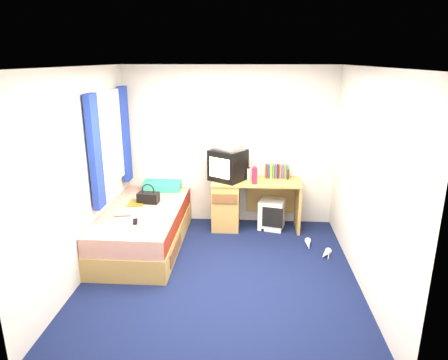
# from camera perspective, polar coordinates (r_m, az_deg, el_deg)

# --- Properties ---
(ground) EXTENTS (3.40, 3.40, 0.00)m
(ground) POSITION_cam_1_polar(r_m,az_deg,el_deg) (4.93, -0.49, -13.28)
(ground) COLOR #0C1438
(ground) RESTS_ON ground
(room_shell) EXTENTS (3.40, 3.40, 3.40)m
(room_shell) POSITION_cam_1_polar(r_m,az_deg,el_deg) (4.38, -0.54, 3.36)
(room_shell) COLOR white
(room_shell) RESTS_ON ground
(bed) EXTENTS (1.01, 2.00, 0.54)m
(bed) POSITION_cam_1_polar(r_m,az_deg,el_deg) (5.60, -11.31, -6.67)
(bed) COLOR tan
(bed) RESTS_ON ground
(pillow) EXTENTS (0.58, 0.39, 0.12)m
(pillow) POSITION_cam_1_polar(r_m,az_deg,el_deg) (6.23, -8.78, -0.80)
(pillow) COLOR #1B74B3
(pillow) RESTS_ON bed
(desk) EXTENTS (1.30, 0.55, 0.75)m
(desk) POSITION_cam_1_polar(r_m,az_deg,el_deg) (6.05, 1.95, -3.10)
(desk) COLOR tan
(desk) RESTS_ON ground
(storage_cube) EXTENTS (0.43, 0.43, 0.45)m
(storage_cube) POSITION_cam_1_polar(r_m,az_deg,el_deg) (6.11, 6.84, -4.83)
(storage_cube) COLOR white
(storage_cube) RESTS_ON ground
(crt_tv) EXTENTS (0.61, 0.60, 0.45)m
(crt_tv) POSITION_cam_1_polar(r_m,az_deg,el_deg) (5.88, 0.55, 2.16)
(crt_tv) COLOR black
(crt_tv) RESTS_ON desk
(vcr) EXTENTS (0.51, 0.49, 0.08)m
(vcr) POSITION_cam_1_polar(r_m,az_deg,el_deg) (5.82, 0.59, 4.70)
(vcr) COLOR #BABABD
(vcr) RESTS_ON crt_tv
(book_row) EXTENTS (0.34, 0.13, 0.20)m
(book_row) POSITION_cam_1_polar(r_m,az_deg,el_deg) (6.08, 7.55, 1.26)
(book_row) COLOR maroon
(book_row) RESTS_ON desk
(picture_frame) EXTENTS (0.04, 0.12, 0.14)m
(picture_frame) POSITION_cam_1_polar(r_m,az_deg,el_deg) (6.05, 9.14, 0.81)
(picture_frame) COLOR black
(picture_frame) RESTS_ON desk
(pink_water_bottle) EXTENTS (0.08, 0.08, 0.23)m
(pink_water_bottle) POSITION_cam_1_polar(r_m,az_deg,el_deg) (5.74, 4.39, 0.58)
(pink_water_bottle) COLOR red
(pink_water_bottle) RESTS_ON desk
(aerosol_can) EXTENTS (0.05, 0.05, 0.18)m
(aerosol_can) POSITION_cam_1_polar(r_m,az_deg,el_deg) (5.91, 3.55, 0.81)
(aerosol_can) COLOR white
(aerosol_can) RESTS_ON desk
(handbag) EXTENTS (0.31, 0.19, 0.28)m
(handbag) POSITION_cam_1_polar(r_m,az_deg,el_deg) (5.69, -10.75, -2.43)
(handbag) COLOR black
(handbag) RESTS_ON bed
(towel) EXTENTS (0.30, 0.26, 0.09)m
(towel) POSITION_cam_1_polar(r_m,az_deg,el_deg) (5.11, -10.33, -5.10)
(towel) COLOR white
(towel) RESTS_ON bed
(magazine) EXTENTS (0.22, 0.29, 0.01)m
(magazine) POSITION_cam_1_polar(r_m,az_deg,el_deg) (5.72, -12.40, -3.22)
(magazine) COLOR yellow
(magazine) RESTS_ON bed
(water_bottle) EXTENTS (0.21, 0.11, 0.07)m
(water_bottle) POSITION_cam_1_polar(r_m,az_deg,el_deg) (5.30, -14.19, -4.64)
(water_bottle) COLOR silver
(water_bottle) RESTS_ON bed
(colour_swatch_fan) EXTENTS (0.23, 0.13, 0.01)m
(colour_swatch_fan) POSITION_cam_1_polar(r_m,az_deg,el_deg) (4.94, -12.77, -6.52)
(colour_swatch_fan) COLOR gold
(colour_swatch_fan) RESTS_ON bed
(remote_control) EXTENTS (0.09, 0.17, 0.02)m
(remote_control) POSITION_cam_1_polar(r_m,az_deg,el_deg) (5.08, -12.58, -5.82)
(remote_control) COLOR black
(remote_control) RESTS_ON bed
(window_assembly) EXTENTS (0.11, 1.42, 1.40)m
(window_assembly) POSITION_cam_1_polar(r_m,az_deg,el_deg) (5.57, -15.94, 5.32)
(window_assembly) COLOR silver
(window_assembly) RESTS_ON room_shell
(white_heels) EXTENTS (0.34, 0.52, 0.09)m
(white_heels) POSITION_cam_1_polar(r_m,az_deg,el_deg) (5.56, 13.08, -9.56)
(white_heels) COLOR white
(white_heels) RESTS_ON ground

